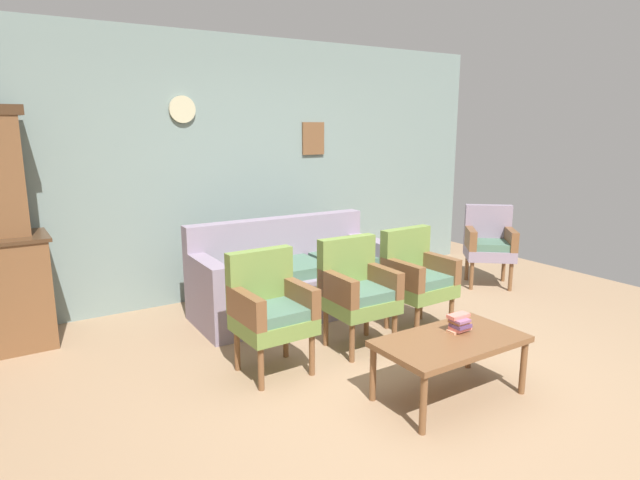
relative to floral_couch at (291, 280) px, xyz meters
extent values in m
plane|color=#997A5B|center=(-0.11, -1.74, -0.33)|extent=(7.68, 7.68, 0.00)
cube|color=gray|center=(-0.11, 0.89, 1.02)|extent=(6.40, 0.06, 2.70)
cube|color=brown|center=(0.79, 0.85, 1.32)|extent=(0.28, 0.02, 0.36)
cylinder|color=beige|center=(-0.71, 0.84, 1.62)|extent=(0.26, 0.03, 0.26)
cube|color=gray|center=(0.00, -0.05, -0.12)|extent=(1.92, 0.85, 0.42)
cube|color=gray|center=(0.01, 0.27, 0.33)|extent=(1.91, 0.21, 0.48)
cube|color=gray|center=(0.87, -0.07, 0.21)|extent=(0.18, 0.80, 0.24)
cube|color=gray|center=(-0.87, -0.02, 0.21)|extent=(0.18, 0.80, 0.24)
cube|color=#4C705B|center=(0.55, -0.10, 0.14)|extent=(0.51, 0.57, 0.10)
cube|color=#4C705B|center=(0.00, -0.09, 0.14)|extent=(0.51, 0.57, 0.10)
cube|color=#4C705B|center=(-0.56, -0.07, 0.14)|extent=(0.51, 0.57, 0.10)
cube|color=olive|center=(-0.76, -1.08, 0.05)|extent=(0.53, 0.49, 0.12)
cube|color=#4C705B|center=(-0.76, -1.10, 0.14)|extent=(0.45, 0.42, 0.10)
cube|color=olive|center=(-0.77, -0.88, 0.34)|extent=(0.52, 0.11, 0.46)
cube|color=brown|center=(-0.54, -1.08, 0.22)|extent=(0.09, 0.48, 0.22)
cube|color=brown|center=(-0.98, -1.09, 0.22)|extent=(0.09, 0.48, 0.22)
cylinder|color=brown|center=(-0.55, -1.27, -0.17)|extent=(0.04, 0.04, 0.32)
cylinder|color=brown|center=(-0.97, -1.28, -0.17)|extent=(0.04, 0.04, 0.32)
cylinder|color=brown|center=(-0.56, -0.89, -0.17)|extent=(0.04, 0.04, 0.32)
cylinder|color=brown|center=(-0.98, -0.90, -0.17)|extent=(0.04, 0.04, 0.32)
cube|color=olive|center=(0.04, -1.06, 0.05)|extent=(0.53, 0.49, 0.12)
cube|color=#4C705B|center=(0.04, -1.08, 0.14)|extent=(0.45, 0.42, 0.10)
cube|color=olive|center=(0.04, -0.86, 0.34)|extent=(0.52, 0.11, 0.46)
cube|color=brown|center=(0.26, -1.07, 0.22)|extent=(0.09, 0.48, 0.22)
cube|color=brown|center=(-0.18, -1.06, 0.22)|extent=(0.09, 0.48, 0.22)
cylinder|color=brown|center=(0.25, -1.26, -0.17)|extent=(0.04, 0.04, 0.32)
cylinder|color=brown|center=(-0.17, -1.25, -0.17)|extent=(0.04, 0.04, 0.32)
cylinder|color=brown|center=(0.25, -0.88, -0.17)|extent=(0.04, 0.04, 0.32)
cylinder|color=brown|center=(-0.17, -0.87, -0.17)|extent=(0.04, 0.04, 0.32)
cube|color=olive|center=(0.73, -1.03, 0.05)|extent=(0.53, 0.50, 0.12)
cube|color=#4C705B|center=(0.73, -1.05, 0.14)|extent=(0.45, 0.42, 0.10)
cube|color=olive|center=(0.72, -0.83, 0.34)|extent=(0.52, 0.12, 0.46)
cube|color=brown|center=(0.95, -1.02, 0.22)|extent=(0.09, 0.48, 0.22)
cube|color=brown|center=(0.51, -1.04, 0.22)|extent=(0.09, 0.48, 0.22)
cylinder|color=brown|center=(0.94, -1.21, -0.17)|extent=(0.04, 0.04, 0.32)
cylinder|color=brown|center=(0.52, -1.23, -0.17)|extent=(0.04, 0.04, 0.32)
cylinder|color=brown|center=(0.93, -0.83, -0.17)|extent=(0.04, 0.04, 0.32)
cylinder|color=brown|center=(0.51, -0.85, -0.17)|extent=(0.04, 0.04, 0.32)
cube|color=gray|center=(2.34, -0.44, 0.05)|extent=(0.71, 0.70, 0.12)
cube|color=#4C705B|center=(2.32, -0.45, 0.14)|extent=(0.60, 0.60, 0.10)
cube|color=gray|center=(2.46, -0.28, 0.34)|extent=(0.46, 0.41, 0.46)
cube|color=brown|center=(2.51, -0.58, 0.22)|extent=(0.37, 0.42, 0.22)
cube|color=brown|center=(2.17, -0.30, 0.22)|extent=(0.37, 0.42, 0.22)
cylinder|color=brown|center=(2.38, -0.72, -0.17)|extent=(0.04, 0.04, 0.32)
cylinder|color=brown|center=(2.05, -0.45, -0.17)|extent=(0.04, 0.04, 0.32)
cylinder|color=brown|center=(2.62, -0.43, -0.17)|extent=(0.04, 0.04, 0.32)
cylinder|color=brown|center=(2.30, -0.16, -0.17)|extent=(0.04, 0.04, 0.32)
cube|color=brown|center=(0.06, -2.05, 0.07)|extent=(1.00, 0.56, 0.04)
cylinder|color=brown|center=(-0.40, -1.81, -0.14)|extent=(0.04, 0.04, 0.38)
cylinder|color=brown|center=(0.52, -1.81, -0.14)|extent=(0.04, 0.04, 0.38)
cylinder|color=brown|center=(-0.40, -2.29, -0.14)|extent=(0.04, 0.04, 0.38)
cylinder|color=brown|center=(0.52, -2.29, -0.14)|extent=(0.04, 0.04, 0.38)
cube|color=#E7A079|center=(0.18, -1.98, 0.10)|extent=(0.12, 0.07, 0.02)
cube|color=#F17F7D|center=(0.20, -1.99, 0.12)|extent=(0.13, 0.10, 0.02)
cube|color=#624071|center=(0.19, -2.00, 0.14)|extent=(0.12, 0.11, 0.02)
cube|color=#C97F53|center=(0.19, -1.99, 0.17)|extent=(0.12, 0.11, 0.02)
cube|color=#925D84|center=(0.18, -2.00, 0.18)|extent=(0.11, 0.11, 0.02)
cube|color=#EF786B|center=(0.19, -1.98, 0.21)|extent=(0.16, 0.07, 0.03)
camera|label=1|loc=(-2.49, -4.40, 1.49)|focal=30.28mm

